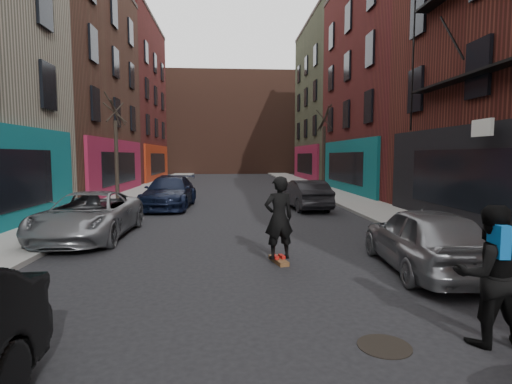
{
  "coord_description": "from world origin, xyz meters",
  "views": [
    {
      "loc": [
        -0.4,
        -3.25,
        2.49
      ],
      "look_at": [
        0.28,
        6.48,
        1.6
      ],
      "focal_mm": 28.0,
      "sensor_mm": 36.0,
      "label": 1
    }
  ],
  "objects": [
    {
      "name": "parked_right_far",
      "position": [
        3.81,
        4.92,
        0.71
      ],
      "size": [
        1.99,
        4.31,
        1.43
      ],
      "primitive_type": "imported",
      "rotation": [
        0.0,
        0.0,
        3.07
      ],
      "color": "gray",
      "rests_on": "ground"
    },
    {
      "name": "tree_right_far",
      "position": [
        6.2,
        24.0,
        3.53
      ],
      "size": [
        2.0,
        2.0,
        6.8
      ],
      "primitive_type": null,
      "color": "black",
      "rests_on": "sidewalk_right"
    },
    {
      "name": "buildings_right",
      "position": [
        13.5,
        16.0,
        8.0
      ],
      "size": [
        12.0,
        56.0,
        16.0
      ],
      "primitive_type": "cube",
      "color": "#41281B",
      "rests_on": "ground"
    },
    {
      "name": "sidewalk_right",
      "position": [
        6.25,
        30.0,
        0.07
      ],
      "size": [
        2.5,
        84.0,
        0.13
      ],
      "primitive_type": "cube",
      "color": "gray",
      "rests_on": "ground"
    },
    {
      "name": "parked_right_end",
      "position": [
        3.2,
        15.07,
        0.68
      ],
      "size": [
        1.78,
        4.24,
        1.36
      ],
      "primitive_type": "imported",
      "rotation": [
        0.0,
        0.0,
        3.23
      ],
      "color": "black",
      "rests_on": "ground"
    },
    {
      "name": "sidewalk_left",
      "position": [
        -6.25,
        30.0,
        0.07
      ],
      "size": [
        2.5,
        84.0,
        0.13
      ],
      "primitive_type": "cube",
      "color": "gray",
      "rests_on": "ground"
    },
    {
      "name": "skateboarder",
      "position": [
        0.76,
        5.81,
        1.06
      ],
      "size": [
        0.79,
        0.61,
        1.92
      ],
      "primitive_type": "imported",
      "rotation": [
        0.0,
        0.0,
        3.38
      ],
      "color": "black",
      "rests_on": "skateboard"
    },
    {
      "name": "parked_left_end",
      "position": [
        -3.2,
        15.86,
        0.75
      ],
      "size": [
        2.31,
        5.25,
        1.5
      ],
      "primitive_type": "imported",
      "rotation": [
        0.0,
        0.0,
        -0.04
      ],
      "color": "black",
      "rests_on": "ground"
    },
    {
      "name": "parked_left_far",
      "position": [
        -4.6,
        8.96,
        0.7
      ],
      "size": [
        2.33,
        5.03,
        1.4
      ],
      "primitive_type": "imported",
      "rotation": [
        0.0,
        0.0,
        -0.0
      ],
      "color": "gray",
      "rests_on": "ground"
    },
    {
      "name": "building_far",
      "position": [
        0.0,
        56.0,
        7.0
      ],
      "size": [
        40.0,
        10.0,
        14.0
      ],
      "primitive_type": "cube",
      "color": "#47281E",
      "rests_on": "ground"
    },
    {
      "name": "skateboard",
      "position": [
        0.76,
        5.81,
        0.05
      ],
      "size": [
        0.4,
        0.83,
        0.1
      ],
      "primitive_type": "cube",
      "rotation": [
        0.0,
        0.0,
        0.24
      ],
      "color": "brown",
      "rests_on": "ground"
    },
    {
      "name": "manhole",
      "position": [
        1.63,
        1.63,
        0.01
      ],
      "size": [
        0.7,
        0.7,
        0.01
      ],
      "primitive_type": "cylinder",
      "rotation": [
        0.0,
        0.0,
        0.01
      ],
      "color": "black",
      "rests_on": "ground"
    },
    {
      "name": "tree_left_far",
      "position": [
        -6.2,
        18.0,
        3.38
      ],
      "size": [
        2.0,
        2.0,
        6.5
      ],
      "primitive_type": null,
      "color": "black",
      "rests_on": "sidewalk_left"
    },
    {
      "name": "pedestrian",
      "position": [
        3.0,
        1.63,
        0.94
      ],
      "size": [
        0.95,
        0.76,
        1.86
      ],
      "rotation": [
        0.0,
        0.0,
        3.07
      ],
      "color": "black",
      "rests_on": "ground"
    }
  ]
}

